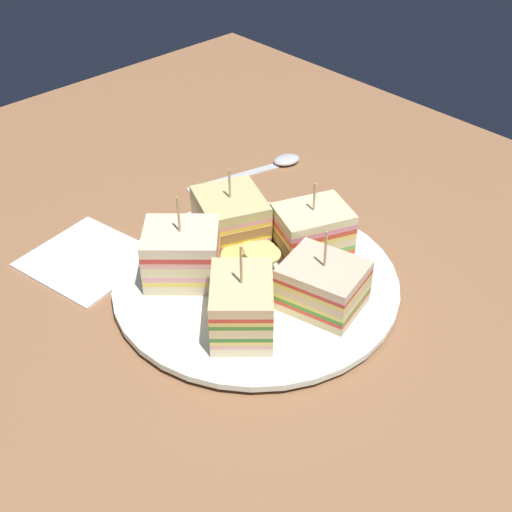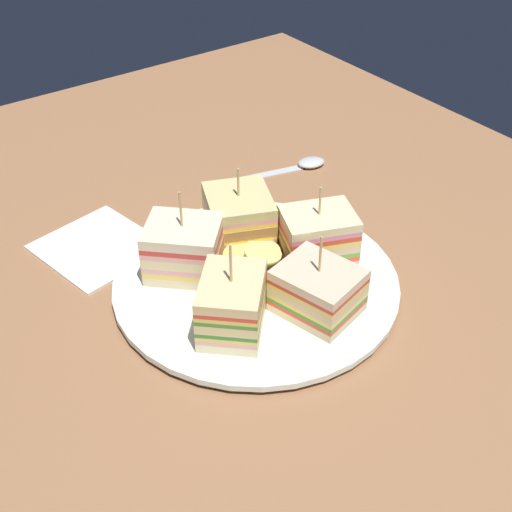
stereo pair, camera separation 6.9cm
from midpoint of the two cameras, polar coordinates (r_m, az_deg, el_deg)
The scene contains 10 objects.
ground_plane at distance 72.37cm, azimuth -2.74°, elevation -3.32°, with size 116.60×97.26×1.80cm, color #936441.
plate at distance 71.31cm, azimuth -2.78°, elevation -2.33°, with size 29.34×29.34×1.21cm.
sandwich_wedge_0 at distance 66.51cm, azimuth 2.53°, elevation -2.55°, with size 8.89×8.02×8.75cm.
sandwich_wedge_1 at distance 72.93cm, azimuth 1.93°, elevation 1.90°, with size 8.10×9.11×8.70cm.
sandwich_wedge_2 at distance 75.07cm, azimuth -4.74°, elevation 2.95°, with size 9.57×9.18×8.83cm.
sandwich_wedge_3 at distance 70.44cm, azimuth -8.88°, elevation 0.04°, with size 9.70×9.75×9.60cm.
sandwich_wedge_4 at distance 63.70cm, azimuth -4.29°, elevation -4.27°, with size 9.33×9.24×9.68cm.
chip_pile at distance 71.61cm, azimuth -3.16°, elevation -0.23°, with size 7.91×7.96×3.24cm.
spoon at distance 91.95cm, azimuth -0.86°, elevation 7.46°, with size 5.85×16.26×1.00cm.
napkin at distance 78.37cm, azimuth -16.21°, elevation -0.28°, with size 12.01×11.37×0.50cm, color white.
Camera 1 is at (-40.08, 37.70, 46.23)cm, focal length 48.62 mm.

